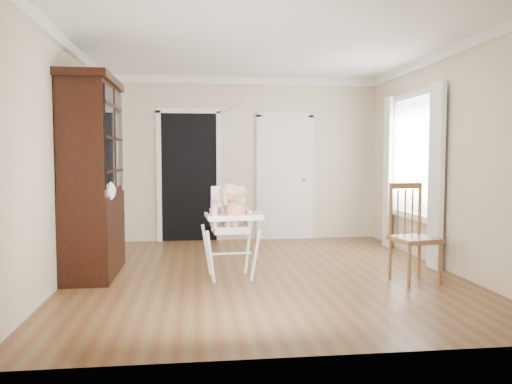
{
  "coord_description": "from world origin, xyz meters",
  "views": [
    {
      "loc": [
        -0.8,
        -5.81,
        1.38
      ],
      "look_at": [
        -0.12,
        -0.26,
        0.99
      ],
      "focal_mm": 35.0,
      "sensor_mm": 36.0,
      "label": 1
    }
  ],
  "objects": [
    {
      "name": "floor",
      "position": [
        0.0,
        0.0,
        0.0
      ],
      "size": [
        5.0,
        5.0,
        0.0
      ],
      "primitive_type": "plane",
      "color": "brown",
      "rests_on": "ground"
    },
    {
      "name": "crown_molding",
      "position": [
        0.0,
        0.0,
        2.64
      ],
      "size": [
        4.5,
        5.0,
        0.12
      ],
      "primitive_type": null,
      "color": "white",
      "rests_on": "ceiling"
    },
    {
      "name": "china_cabinet",
      "position": [
        -1.99,
        0.19,
        1.15
      ],
      "size": [
        0.61,
        1.36,
        2.3
      ],
      "color": "black",
      "rests_on": "floor"
    },
    {
      "name": "baby",
      "position": [
        -0.41,
        -0.14,
        0.83
      ],
      "size": [
        0.33,
        0.25,
        0.51
      ],
      "rotation": [
        0.0,
        0.0,
        0.08
      ],
      "color": "beige",
      "rests_on": "high_chair"
    },
    {
      "name": "high_chair",
      "position": [
        -0.41,
        -0.17,
        0.66
      ],
      "size": [
        0.66,
        0.8,
        1.07
      ],
      "rotation": [
        0.0,
        0.0,
        0.08
      ],
      "color": "white",
      "rests_on": "floor"
    },
    {
      "name": "doorway",
      "position": [
        -0.9,
        2.48,
        1.11
      ],
      "size": [
        1.06,
        0.05,
        2.22
      ],
      "color": "black",
      "rests_on": "wall_back"
    },
    {
      "name": "ceiling",
      "position": [
        0.0,
        0.0,
        2.7
      ],
      "size": [
        5.0,
        5.0,
        0.0
      ],
      "primitive_type": "plane",
      "rotation": [
        3.14,
        0.0,
        0.0
      ],
      "color": "white",
      "rests_on": "wall_back"
    },
    {
      "name": "streamer",
      "position": [
        -0.58,
        0.64,
        2.21
      ],
      "size": [
        0.36,
        0.37,
        0.15
      ],
      "primitive_type": null,
      "rotation": [
        0.26,
        0.0,
        0.77
      ],
      "color": "pink",
      "rests_on": "ceiling"
    },
    {
      "name": "wall_back",
      "position": [
        0.0,
        2.5,
        1.35
      ],
      "size": [
        4.5,
        0.0,
        4.5
      ],
      "primitive_type": "plane",
      "rotation": [
        1.57,
        0.0,
        0.0
      ],
      "color": "beige",
      "rests_on": "floor"
    },
    {
      "name": "wall_right",
      "position": [
        2.25,
        0.0,
        1.35
      ],
      "size": [
        0.0,
        5.0,
        5.0
      ],
      "primitive_type": "plane",
      "rotation": [
        1.57,
        0.0,
        -1.57
      ],
      "color": "beige",
      "rests_on": "floor"
    },
    {
      "name": "window_right",
      "position": [
        2.18,
        0.8,
        1.29
      ],
      "size": [
        0.13,
        1.84,
        2.3
      ],
      "color": "white",
      "rests_on": "wall_right"
    },
    {
      "name": "closet_door",
      "position": [
        0.7,
        2.48,
        1.02
      ],
      "size": [
        0.96,
        0.09,
        2.13
      ],
      "color": "white",
      "rests_on": "wall_back"
    },
    {
      "name": "sippy_cup",
      "position": [
        -0.59,
        -0.3,
        0.83
      ],
      "size": [
        0.08,
        0.08,
        0.2
      ],
      "rotation": [
        0.0,
        0.0,
        0.08
      ],
      "color": "pink",
      "rests_on": "high_chair"
    },
    {
      "name": "cake",
      "position": [
        -0.37,
        -0.46,
        0.81
      ],
      "size": [
        0.27,
        0.27,
        0.13
      ],
      "color": "silver",
      "rests_on": "high_chair"
    },
    {
      "name": "wall_left",
      "position": [
        -2.25,
        0.0,
        1.35
      ],
      "size": [
        0.0,
        5.0,
        5.0
      ],
      "primitive_type": "plane",
      "rotation": [
        1.57,
        0.0,
        1.57
      ],
      "color": "beige",
      "rests_on": "floor"
    },
    {
      "name": "dining_chair",
      "position": [
        1.6,
        -0.57,
        0.51
      ],
      "size": [
        0.51,
        0.51,
        1.09
      ],
      "rotation": [
        0.0,
        0.0,
        0.16
      ],
      "color": "brown",
      "rests_on": "floor"
    }
  ]
}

